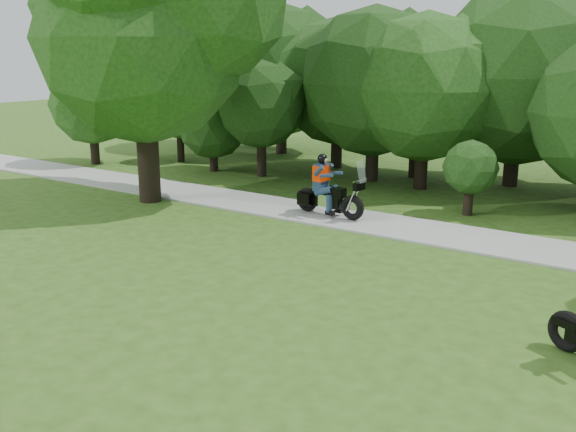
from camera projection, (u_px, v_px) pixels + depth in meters
The scene contains 4 objects.
ground at pixel (332, 376), 9.50m from camera, with size 100.00×100.00×0.00m, color #314E16.
walkway at pixel (495, 243), 15.90m from camera, with size 60.00×2.20×0.06m, color #9C9C97.
big_tree_west at pixel (148, 12), 19.26m from camera, with size 8.64×6.56×9.96m.
touring_motorcycle at pixel (325, 193), 18.31m from camera, with size 2.32×0.79×1.76m.
Camera 1 is at (4.28, -7.48, 4.69)m, focal length 40.00 mm.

